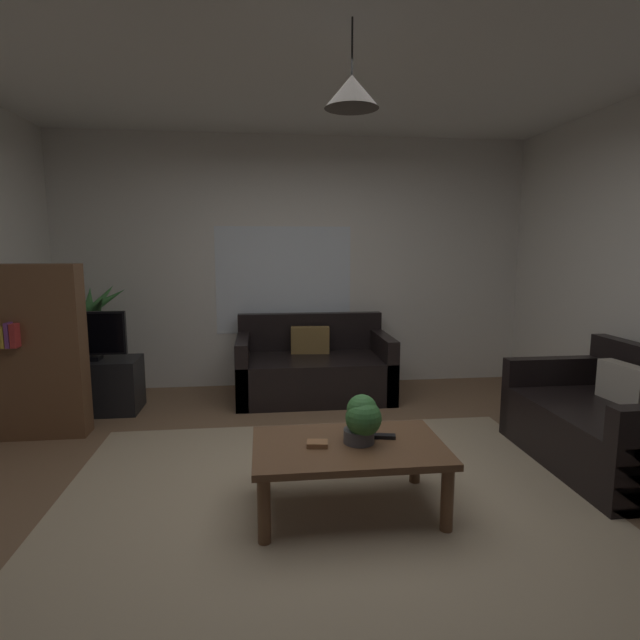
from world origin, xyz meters
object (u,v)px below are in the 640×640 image
coffee_table (349,453)px  book_on_table_0 (317,444)px  couch_under_window (314,370)px  bookshelf_corner (38,351)px  remote_on_table_0 (382,436)px  potted_plant_on_table (362,418)px  potted_palm_corner (93,348)px  tv_stand (90,386)px  couch_right_side (610,428)px  pendant_lamp (352,91)px  tv (86,336)px

coffee_table → book_on_table_0: bearing=-176.3°
couch_under_window → book_on_table_0: (-0.21, -2.27, 0.15)m
bookshelf_corner → remote_on_table_0: bearing=-28.7°
couch_under_window → potted_plant_on_table: size_ratio=5.41×
remote_on_table_0 → potted_palm_corner: bearing=57.9°
coffee_table → tv_stand: size_ratio=1.23×
coffee_table → couch_under_window: bearing=89.3°
coffee_table → bookshelf_corner: bookshelf_corner is taller
remote_on_table_0 → potted_plant_on_table: (-0.13, -0.06, 0.14)m
book_on_table_0 → tv_stand: size_ratio=0.13×
coffee_table → book_on_table_0: book_on_table_0 is taller
coffee_table → remote_on_table_0: (0.21, 0.06, 0.07)m
remote_on_table_0 → couch_under_window: bearing=17.2°
couch_right_side → bookshelf_corner: 4.36m
pendant_lamp → book_on_table_0: bearing=-176.3°
couch_right_side → remote_on_table_0: size_ratio=8.48×
tv → pendant_lamp: pendant_lamp is taller
couch_under_window → couch_right_side: bearing=-44.5°
couch_right_side → tv_stand: bearing=-112.0°
tv_stand → coffee_table: bearing=-43.9°
tv → tv_stand: bearing=90.0°
coffee_table → book_on_table_0: size_ratio=9.30×
potted_palm_corner → pendant_lamp: bearing=-48.0°
couch_right_side → potted_plant_on_table: 1.91m
coffee_table → remote_on_table_0: 0.23m
remote_on_table_0 → tv_stand: (-2.30, 1.94, -0.17)m
remote_on_table_0 → pendant_lamp: size_ratio=0.36×
potted_plant_on_table → book_on_table_0: bearing=-176.5°
book_on_table_0 → tv: bearing=133.6°
tv_stand → bookshelf_corner: bearing=-107.7°
couch_under_window → bookshelf_corner: bookshelf_corner is taller
tv → pendant_lamp: bearing=-43.6°
couch_right_side → remote_on_table_0: 1.76m
book_on_table_0 → remote_on_table_0: (0.40, 0.08, -0.00)m
couch_under_window → tv: (-2.12, -0.27, 0.46)m
remote_on_table_0 → tv: (-2.30, 1.92, 0.31)m
potted_palm_corner → potted_plant_on_table: bearing=-46.9°
coffee_table → bookshelf_corner: size_ratio=0.79×
couch_right_side → coffee_table: size_ratio=1.23×
couch_right_side → potted_plant_on_table: bearing=-78.4°
potted_palm_corner → couch_right_side: bearing=-26.2°
book_on_table_0 → tv_stand: 2.78m
couch_under_window → coffee_table: 2.26m
potted_palm_corner → tv_stand: bearing=-78.6°
potted_plant_on_table → pendant_lamp: pendant_lamp is taller
coffee_table → potted_plant_on_table: 0.22m
couch_right_side → book_on_table_0: couch_right_side is taller
coffee_table → couch_right_side: bearing=11.2°
couch_right_side → tv: size_ratio=1.91×
coffee_table → remote_on_table_0: bearing=16.9°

